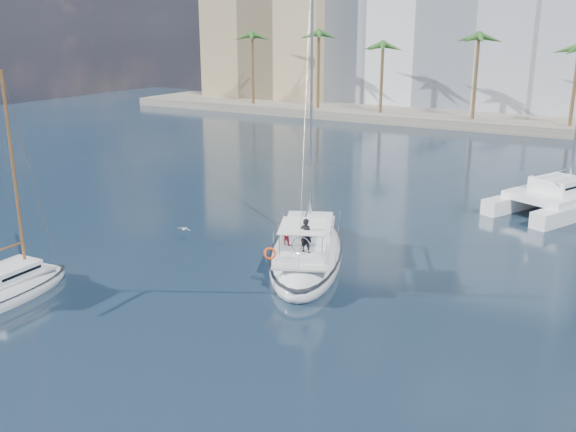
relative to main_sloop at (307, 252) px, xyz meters
The scene contains 10 objects.
ground 3.04m from the main_sloop, 87.93° to the right, with size 160.00×160.00×0.00m, color black.
quay 58.02m from the main_sloop, 89.89° to the left, with size 120.00×14.00×1.20m, color gray.
building_modern 72.28m from the main_sloop, 99.64° to the left, with size 42.00×16.00×28.00m, color white.
building_tan_left 78.88m from the main_sloop, 122.40° to the left, with size 22.00×14.00×22.00m, color tan.
palm_left 64.51m from the main_sloop, 122.11° to the left, with size 3.60×3.60×12.30m.
palm_centre 54.88m from the main_sloop, 89.89° to the left, with size 3.60×3.60×12.30m.
main_sloop is the anchor object (origin of this frame).
small_sloop 16.07m from the main_sloop, 129.57° to the right, with size 2.91×8.22×11.66m.
catamaran 20.93m from the main_sloop, 59.79° to the left, with size 8.91×11.49×15.21m.
seagull 8.13m from the main_sloop, behind, with size 0.94×0.40×0.17m.
Camera 1 is at (16.28, -27.20, 12.96)m, focal length 40.00 mm.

